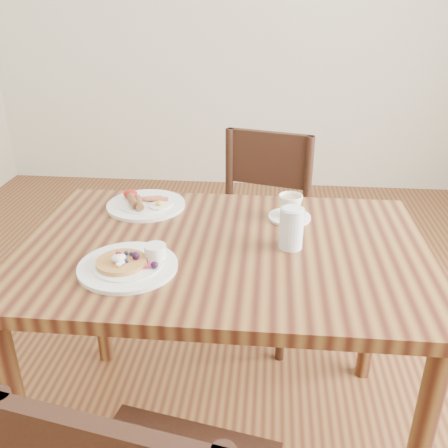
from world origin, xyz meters
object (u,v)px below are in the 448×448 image
Objects in this scene: chair_far at (258,226)px; pancake_plate at (130,264)px; teacup_saucer at (290,208)px; dining_table at (224,274)px; water_glass at (291,228)px; breakfast_plate at (145,204)px.

pancake_plate is (-0.33, -0.83, 0.27)m from chair_far.
chair_far is at bearing 103.54° from teacup_saucer.
dining_table is at bearing 97.64° from chair_far.
dining_table is 9.79× the size of water_glass.
pancake_plate is 0.57m from teacup_saucer.
chair_far is 3.26× the size of pancake_plate.
pancake_plate is 1.93× the size of teacup_saucer.
chair_far is at bearing 68.47° from pancake_plate.
dining_table is 8.57× the size of teacup_saucer.
pancake_plate reaches higher than breakfast_plate.
chair_far is 0.93m from pancake_plate.
dining_table is 1.36× the size of chair_far.
water_glass reaches higher than dining_table.
pancake_plate is 1.00× the size of breakfast_plate.
breakfast_plate reaches higher than dining_table.
dining_table is 4.44× the size of pancake_plate.
pancake_plate is (-0.24, -0.16, 0.11)m from dining_table.
chair_far is 6.29× the size of teacup_saucer.
teacup_saucer is (0.50, -0.05, 0.02)m from breakfast_plate.
chair_far is 0.75m from water_glass.
teacup_saucer is (0.44, 0.37, 0.02)m from pancake_plate.
pancake_plate is 2.20× the size of water_glass.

